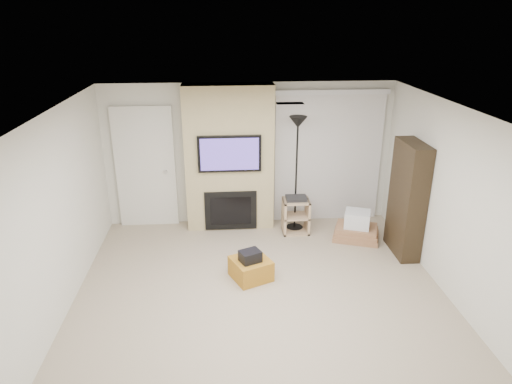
{
  "coord_description": "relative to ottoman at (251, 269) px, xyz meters",
  "views": [
    {
      "loc": [
        -0.48,
        -4.92,
        3.56
      ],
      "look_at": [
        0.0,
        1.2,
        1.15
      ],
      "focal_mm": 32.0,
      "sensor_mm": 36.0,
      "label": 1
    }
  ],
  "objects": [
    {
      "name": "fireplace_wall",
      "position": [
        -0.24,
        1.79,
        1.09
      ],
      "size": [
        1.5,
        0.47,
        2.5
      ],
      "color": "tan",
      "rests_on": "floor"
    },
    {
      "name": "floor_lamp",
      "position": [
        0.88,
        1.56,
        1.43
      ],
      "size": [
        0.3,
        0.3,
        2.01
      ],
      "color": "black",
      "rests_on": "floor"
    },
    {
      "name": "floor",
      "position": [
        0.11,
        -0.75,
        -0.15
      ],
      "size": [
        5.0,
        5.5,
        0.0
      ],
      "primitive_type": "cube",
      "color": "tan",
      "rests_on": "ground"
    },
    {
      "name": "wall_right",
      "position": [
        2.61,
        -0.75,
        1.1
      ],
      "size": [
        0.0,
        5.5,
        2.5
      ],
      "primitive_type": "cube",
      "rotation": [
        1.57,
        0.0,
        1.57
      ],
      "color": "silver",
      "rests_on": "ground"
    },
    {
      "name": "av_stand",
      "position": [
        0.87,
        1.43,
        0.2
      ],
      "size": [
        0.45,
        0.38,
        0.66
      ],
      "color": "tan",
      "rests_on": "floor"
    },
    {
      "name": "wall_left",
      "position": [
        -2.39,
        -0.75,
        1.1
      ],
      "size": [
        0.0,
        5.5,
        2.5
      ],
      "primitive_type": "cube",
      "rotation": [
        1.57,
        0.0,
        1.57
      ],
      "color": "silver",
      "rests_on": "ground"
    },
    {
      "name": "vertical_blinds",
      "position": [
        1.51,
        1.95,
        1.12
      ],
      "size": [
        1.98,
        0.1,
        2.37
      ],
      "color": "silver",
      "rests_on": "floor"
    },
    {
      "name": "black_bag",
      "position": [
        -0.01,
        -0.05,
        0.23
      ],
      "size": [
        0.35,
        0.31,
        0.16
      ],
      "primitive_type": "cube",
      "rotation": [
        0.0,
        0.0,
        0.42
      ],
      "color": "black",
      "rests_on": "ottoman"
    },
    {
      "name": "box_stack",
      "position": [
        1.86,
        1.1,
        0.04
      ],
      "size": [
        0.88,
        0.78,
        0.49
      ],
      "color": "#9E6C49",
      "rests_on": "floor"
    },
    {
      "name": "ottoman",
      "position": [
        0.0,
        0.0,
        0.0
      ],
      "size": [
        0.66,
        0.66,
        0.3
      ],
      "primitive_type": "cube",
      "rotation": [
        0.0,
        0.0,
        0.42
      ],
      "color": "#A66F1E",
      "rests_on": "floor"
    },
    {
      "name": "bookshelf",
      "position": [
        2.45,
        0.6,
        0.75
      ],
      "size": [
        0.3,
        0.8,
        1.8
      ],
      "color": "black",
      "rests_on": "floor"
    },
    {
      "name": "hvac_vent",
      "position": [
        0.51,
        0.05,
        2.35
      ],
      "size": [
        0.35,
        0.18,
        0.01
      ],
      "primitive_type": "cube",
      "color": "silver",
      "rests_on": "ceiling"
    },
    {
      "name": "wall_back",
      "position": [
        0.11,
        2.0,
        1.1
      ],
      "size": [
        5.0,
        0.0,
        2.5
      ],
      "primitive_type": "cube",
      "rotation": [
        1.57,
        0.0,
        0.0
      ],
      "color": "silver",
      "rests_on": "ground"
    },
    {
      "name": "entry_door",
      "position": [
        -1.69,
        1.97,
        0.9
      ],
      "size": [
        1.02,
        0.11,
        2.14
      ],
      "color": "silver",
      "rests_on": "floor"
    },
    {
      "name": "ceiling",
      "position": [
        0.11,
        -0.75,
        2.35
      ],
      "size": [
        5.0,
        5.5,
        0.0
      ],
      "primitive_type": "cube",
      "color": "white",
      "rests_on": "wall_back"
    }
  ]
}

